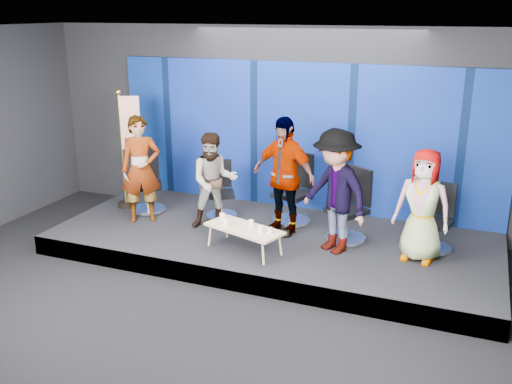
% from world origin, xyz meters
% --- Properties ---
extents(ground, '(10.00, 10.00, 0.00)m').
position_xyz_m(ground, '(0.00, 0.00, 0.00)').
color(ground, black).
rests_on(ground, ground).
extents(room_walls, '(10.02, 8.02, 3.51)m').
position_xyz_m(room_walls, '(0.00, 0.00, 2.43)').
color(room_walls, black).
rests_on(room_walls, ground).
extents(riser, '(7.00, 3.00, 0.30)m').
position_xyz_m(riser, '(0.00, 2.50, 0.15)').
color(riser, black).
rests_on(riser, ground).
extents(backdrop, '(7.00, 0.08, 2.60)m').
position_xyz_m(backdrop, '(0.00, 3.95, 1.60)').
color(backdrop, navy).
rests_on(backdrop, riser).
extents(chair_a, '(0.87, 0.87, 1.11)m').
position_xyz_m(chair_a, '(-2.48, 2.77, 0.67)').
color(chair_a, silver).
rests_on(chair_a, riser).
extents(panelist_a, '(0.79, 0.72, 1.80)m').
position_xyz_m(panelist_a, '(-2.28, 2.30, 1.20)').
color(panelist_a, black).
rests_on(panelist_a, riser).
extents(chair_b, '(0.75, 0.75, 0.98)m').
position_xyz_m(chair_b, '(-1.13, 2.96, 0.62)').
color(chair_b, silver).
rests_on(chair_b, riser).
extents(panelist_b, '(0.97, 0.90, 1.59)m').
position_xyz_m(panelist_b, '(-1.02, 2.48, 1.09)').
color(panelist_b, black).
rests_on(panelist_b, riser).
extents(chair_c, '(0.80, 0.80, 1.17)m').
position_xyz_m(chair_c, '(0.13, 3.18, 0.69)').
color(chair_c, silver).
rests_on(chair_c, riser).
extents(panelist_c, '(1.19, 0.71, 1.90)m').
position_xyz_m(panelist_c, '(0.11, 2.67, 1.25)').
color(panelist_c, black).
rests_on(panelist_c, riser).
extents(chair_d, '(0.89, 0.89, 1.14)m').
position_xyz_m(chair_d, '(1.18, 2.73, 0.68)').
color(chair_d, silver).
rests_on(chair_d, riser).
extents(panelist_d, '(1.38, 1.22, 1.85)m').
position_xyz_m(panelist_d, '(1.06, 2.24, 1.23)').
color(panelist_d, black).
rests_on(panelist_d, riser).
extents(chair_e, '(0.66, 0.66, 1.01)m').
position_xyz_m(chair_e, '(2.46, 2.85, 0.63)').
color(chair_e, silver).
rests_on(chair_e, riser).
extents(panelist_e, '(0.88, 0.66, 1.64)m').
position_xyz_m(panelist_e, '(2.28, 2.38, 1.12)').
color(panelist_e, black).
rests_on(panelist_e, riser).
extents(coffee_table, '(1.29, 0.85, 0.37)m').
position_xyz_m(coffee_table, '(-0.18, 1.74, 0.64)').
color(coffee_table, tan).
rests_on(coffee_table, riser).
extents(mug_a, '(0.09, 0.09, 0.10)m').
position_xyz_m(mug_a, '(-0.61, 1.92, 0.72)').
color(mug_a, silver).
rests_on(mug_a, coffee_table).
extents(mug_b, '(0.08, 0.08, 0.10)m').
position_xyz_m(mug_b, '(-0.47, 1.73, 0.72)').
color(mug_b, silver).
rests_on(mug_b, coffee_table).
extents(mug_c, '(0.08, 0.08, 0.09)m').
position_xyz_m(mug_c, '(-0.10, 1.84, 0.71)').
color(mug_c, silver).
rests_on(mug_c, coffee_table).
extents(mug_d, '(0.08, 0.08, 0.10)m').
position_xyz_m(mug_d, '(0.12, 1.64, 0.72)').
color(mug_d, silver).
rests_on(mug_d, coffee_table).
extents(mug_e, '(0.07, 0.07, 0.09)m').
position_xyz_m(mug_e, '(0.26, 1.66, 0.71)').
color(mug_e, silver).
rests_on(mug_e, coffee_table).
extents(flag_stand, '(0.47, 0.30, 2.14)m').
position_xyz_m(flag_stand, '(-2.85, 2.81, 1.43)').
color(flag_stand, black).
rests_on(flag_stand, riser).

